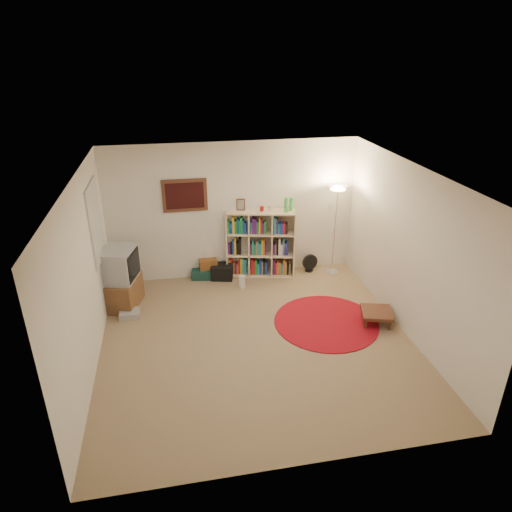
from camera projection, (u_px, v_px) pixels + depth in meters
The scene contains 12 objects.
room at pixel (252, 263), 6.25m from camera, with size 4.54×4.54×2.54m.
bookshelf at pixel (260, 244), 8.47m from camera, with size 1.31×0.63×1.52m.
floor_lamp at pixel (337, 202), 8.16m from camera, with size 0.43×0.43×1.72m.
floor_fan at pixel (310, 263), 8.74m from camera, with size 0.31×0.19×0.35m.
tv_stand at pixel (121, 279), 7.45m from camera, with size 0.66×0.81×1.03m.
dvd_box at pixel (129, 314), 7.32m from camera, with size 0.31×0.26×0.10m.
suitcase at pixel (207, 272), 8.57m from camera, with size 0.61×0.45×0.18m.
wicker_basket at pixel (208, 264), 8.49m from camera, with size 0.34×0.25×0.19m.
duffel_bag at pixel (222, 271), 8.50m from camera, with size 0.45×0.41×0.27m.
paper_towel at pixel (242, 282), 8.18m from camera, with size 0.13×0.13×0.23m.
red_rug at pixel (326, 322), 7.18m from camera, with size 1.64×1.64×0.01m.
side_table at pixel (377, 313), 7.11m from camera, with size 0.56×0.56×0.21m.
Camera 1 is at (-1.06, -5.49, 3.97)m, focal length 32.00 mm.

